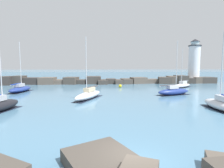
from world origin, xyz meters
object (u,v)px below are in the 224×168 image
object	(u,v)px
sailboat_moored_1	(89,95)
mooring_buoy_orange_near	(120,86)
sailboat_moored_4	(173,91)
sailboat_moored_0	(182,85)
sailboat_moored_5	(222,105)
sailboat_moored_3	(20,89)
lighthouse	(194,64)
sailboat_moored_2	(0,105)

from	to	relation	value
sailboat_moored_1	mooring_buoy_orange_near	distance (m)	16.82
sailboat_moored_1	sailboat_moored_4	xyz separation A→B (m)	(15.85, 2.80, 0.00)
sailboat_moored_0	mooring_buoy_orange_near	size ratio (longest dim) A/B	9.79
sailboat_moored_4	sailboat_moored_5	size ratio (longest dim) A/B	1.06
sailboat_moored_0	sailboat_moored_3	bearing A→B (deg)	-172.20
lighthouse	sailboat_moored_4	world-z (taller)	lighthouse
sailboat_moored_0	sailboat_moored_5	world-z (taller)	sailboat_moored_0
sailboat_moored_3	sailboat_moored_4	world-z (taller)	sailboat_moored_3
lighthouse	mooring_buoy_orange_near	size ratio (longest dim) A/B	14.25
sailboat_moored_5	mooring_buoy_orange_near	distance (m)	26.03
sailboat_moored_2	sailboat_moored_3	bearing A→B (deg)	105.84
sailboat_moored_2	sailboat_moored_4	distance (m)	27.95
sailboat_moored_1	sailboat_moored_2	distance (m)	12.58
sailboat_moored_4	sailboat_moored_2	bearing A→B (deg)	-158.61
lighthouse	mooring_buoy_orange_near	distance (m)	28.72
sailboat_moored_0	sailboat_moored_4	xyz separation A→B (m)	(-7.35, -11.30, 0.10)
sailboat_moored_3	sailboat_moored_5	xyz separation A→B (m)	(31.66, -17.88, 0.01)
sailboat_moored_2	mooring_buoy_orange_near	size ratio (longest dim) A/B	8.02
lighthouse	sailboat_moored_2	distance (m)	55.09
lighthouse	sailboat_moored_0	size ratio (longest dim) A/B	1.46
sailboat_moored_0	sailboat_moored_1	xyz separation A→B (m)	(-23.20, -14.10, 0.10)
sailboat_moored_4	mooring_buoy_orange_near	bearing A→B (deg)	124.90
sailboat_moored_2	lighthouse	bearing A→B (deg)	37.97
sailboat_moored_3	sailboat_moored_1	bearing A→B (deg)	-31.01
sailboat_moored_2	sailboat_moored_5	xyz separation A→B (m)	(27.04, -1.59, -0.04)
sailboat_moored_0	sailboat_moored_5	size ratio (longest dim) A/B	1.03
sailboat_moored_4	mooring_buoy_orange_near	xyz separation A→B (m)	(-8.64, 12.39, -0.31)
sailboat_moored_4	mooring_buoy_orange_near	world-z (taller)	sailboat_moored_4
sailboat_moored_4	sailboat_moored_1	bearing A→B (deg)	-169.97
lighthouse	sailboat_moored_1	bearing A→B (deg)	-141.44
sailboat_moored_3	mooring_buoy_orange_near	bearing A→B (deg)	15.96
sailboat_moored_0	sailboat_moored_5	distance (m)	23.94
sailboat_moored_0	mooring_buoy_orange_near	bearing A→B (deg)	176.10
lighthouse	sailboat_moored_3	size ratio (longest dim) A/B	1.36
sailboat_moored_1	mooring_buoy_orange_near	xyz separation A→B (m)	(7.21, 15.19, -0.31)
sailboat_moored_3	lighthouse	bearing A→B (deg)	20.04
sailboat_moored_2	sailboat_moored_4	bearing A→B (deg)	21.39
sailboat_moored_4	mooring_buoy_orange_near	size ratio (longest dim) A/B	10.16
sailboat_moored_3	mooring_buoy_orange_near	world-z (taller)	sailboat_moored_3
lighthouse	sailboat_moored_2	bearing A→B (deg)	-142.03
mooring_buoy_orange_near	lighthouse	bearing A→B (deg)	23.35
sailboat_moored_4	sailboat_moored_5	world-z (taller)	sailboat_moored_4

